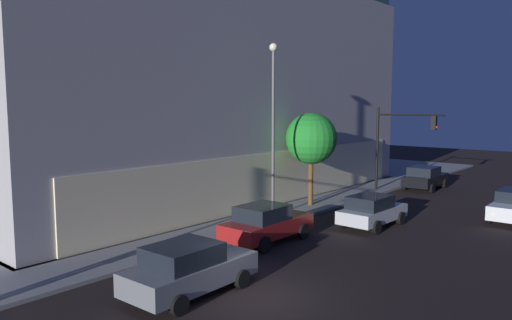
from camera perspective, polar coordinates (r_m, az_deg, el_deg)
The scene contains 9 objects.
ground_plane at distance 16.23m, azimuth 0.26°, elevation -15.80°, with size 120.00×120.00×0.00m, color black.
modern_building at distance 40.40m, azimuth -14.95°, elevation 9.13°, with size 31.50×30.82×16.56m.
traffic_light_far_corner at distance 35.15m, azimuth 16.32°, elevation 2.77°, with size 0.32×4.81×5.87m.
street_lamp_sidewalk at distance 26.00m, azimuth 2.03°, elevation 5.73°, with size 0.44×0.44×9.24m.
sidewalk_tree at distance 29.31m, azimuth 6.49°, elevation 2.48°, with size 3.08×3.08×5.56m.
car_grey at distance 16.36m, azimuth -7.88°, elevation -12.46°, with size 4.58×2.27×1.71m.
car_red at distance 22.07m, azimuth 1.20°, elevation -7.39°, with size 4.66×2.23×1.73m.
car_silver at distance 25.54m, azimuth 13.41°, elevation -5.76°, with size 4.22×2.16×1.62m.
car_black at distance 37.91m, azimuth 19.18°, elevation -1.95°, with size 4.58×2.29×1.69m.
Camera 1 is at (-11.48, -9.70, 6.13)m, focal length 34.15 mm.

